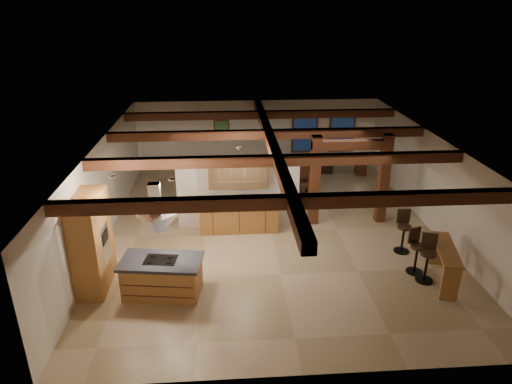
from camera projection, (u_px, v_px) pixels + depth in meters
ground at (271, 231)px, 14.26m from camera, size 12.00×12.00×0.00m
room_walls at (272, 178)px, 13.57m from camera, size 12.00×12.00×12.00m
ceiling_beams at (272, 146)px, 13.20m from camera, size 10.00×12.00×0.28m
timber_posts at (350, 171)px, 14.20m from camera, size 2.50×0.30×2.90m
partition_wall at (238, 193)px, 14.23m from camera, size 3.80×0.18×2.20m
pantry_cabinet at (92, 242)px, 11.10m from camera, size 0.67×1.60×2.40m
back_counter at (239, 217)px, 14.11m from camera, size 2.50×0.66×0.94m
upper_display_cabinet at (238, 173)px, 13.77m from camera, size 1.80×0.36×0.95m
range_hood at (158, 228)px, 10.52m from camera, size 1.10×1.10×1.40m
back_windows at (323, 133)px, 19.33m from camera, size 2.70×0.07×1.70m
framed_art at (222, 130)px, 18.98m from camera, size 0.65×0.05×0.85m
recessed_cans at (178, 167)px, 11.21m from camera, size 3.16×2.46×0.03m
kitchen_island at (162, 276)px, 11.02m from camera, size 2.05×1.28×0.96m
dining_table at (279, 183)px, 17.06m from camera, size 2.11×1.32×0.70m
sofa at (311, 164)px, 19.29m from camera, size 1.97×1.11×0.54m
microwave at (241, 199)px, 13.90m from camera, size 0.41×0.28×0.23m
bar_counter at (445, 259)px, 11.47m from camera, size 0.88×1.87×0.95m
side_table at (360, 167)px, 18.91m from camera, size 0.51×0.51×0.56m
table_lamp at (362, 156)px, 18.72m from camera, size 0.26×0.26×0.31m
bar_stool_a at (416, 251)px, 11.88m from camera, size 0.45×0.46×1.23m
bar_stool_b at (427, 258)px, 11.50m from camera, size 0.47×0.49×1.28m
bar_stool_c at (403, 231)px, 12.88m from camera, size 0.44×0.44×1.25m
dining_chairs at (280, 176)px, 16.95m from camera, size 2.29×2.29×1.24m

